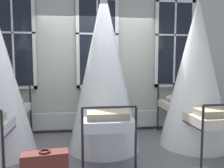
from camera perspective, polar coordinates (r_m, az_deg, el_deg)
The scene contains 5 objects.
ground at distance 4.17m, azimuth -2.29°, elevation -16.15°, with size 17.30×17.30×0.00m, color slate.
back_wall_with_windows at distance 5.17m, azimuth -3.68°, elevation 7.47°, with size 7.70×0.10×3.42m, color #B2B7AD.
window_bank at distance 5.06m, azimuth -3.55°, elevation 1.40°, with size 4.39×0.10×2.84m.
cot_second at distance 4.03m, azimuth -2.01°, elevation 3.13°, with size 1.26×1.89×2.83m.
cot_third at distance 4.48m, azimuth 19.97°, elevation 2.10°, with size 1.26×1.89×2.68m.
Camera 1 is at (-0.34, -3.85, 1.55)m, focal length 37.09 mm.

